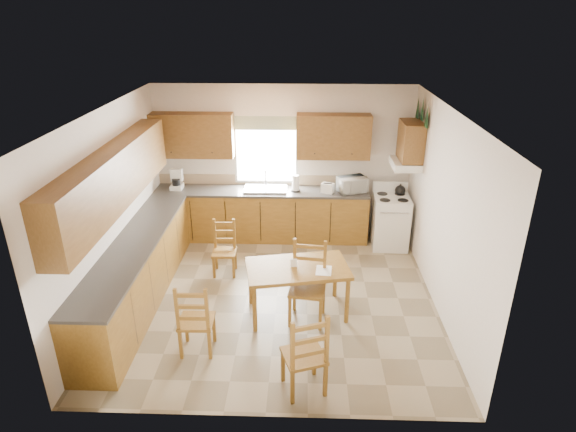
{
  "coord_description": "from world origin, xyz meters",
  "views": [
    {
      "loc": [
        0.36,
        -5.95,
        3.9
      ],
      "look_at": [
        0.15,
        0.3,
        1.15
      ],
      "focal_mm": 30.0,
      "sensor_mm": 36.0,
      "label": 1
    }
  ],
  "objects_px": {
    "chair_near_right": "(304,351)",
    "chair_far_right": "(307,285)",
    "dining_table": "(297,290)",
    "stove": "(390,222)",
    "microwave": "(352,184)",
    "chair_near_left": "(196,317)",
    "chair_far_left": "(224,249)"
  },
  "relations": [
    {
      "from": "chair_near_right",
      "to": "chair_far_right",
      "type": "xyz_separation_m",
      "value": [
        0.04,
        1.27,
        0.04
      ]
    },
    {
      "from": "stove",
      "to": "dining_table",
      "type": "bearing_deg",
      "value": -125.26
    },
    {
      "from": "stove",
      "to": "chair_near_left",
      "type": "distance_m",
      "value": 4.03
    },
    {
      "from": "stove",
      "to": "chair_near_right",
      "type": "xyz_separation_m",
      "value": [
        -1.49,
        -3.52,
        0.07
      ]
    },
    {
      "from": "microwave",
      "to": "chair_near_left",
      "type": "height_order",
      "value": "microwave"
    },
    {
      "from": "microwave",
      "to": "chair_near_right",
      "type": "height_order",
      "value": "microwave"
    },
    {
      "from": "microwave",
      "to": "chair_far_left",
      "type": "bearing_deg",
      "value": -169.87
    },
    {
      "from": "stove",
      "to": "chair_far_right",
      "type": "height_order",
      "value": "chair_far_right"
    },
    {
      "from": "dining_table",
      "to": "chair_near_right",
      "type": "xyz_separation_m",
      "value": [
        0.09,
        -1.44,
        0.15
      ]
    },
    {
      "from": "dining_table",
      "to": "chair_near_right",
      "type": "distance_m",
      "value": 1.45
    },
    {
      "from": "chair_near_left",
      "to": "chair_far_left",
      "type": "distance_m",
      "value": 1.85
    },
    {
      "from": "dining_table",
      "to": "chair_near_left",
      "type": "bearing_deg",
      "value": -156.2
    },
    {
      "from": "chair_near_right",
      "to": "chair_far_right",
      "type": "height_order",
      "value": "chair_far_right"
    },
    {
      "from": "microwave",
      "to": "dining_table",
      "type": "xyz_separation_m",
      "value": [
        -0.91,
        -2.31,
        -0.69
      ]
    },
    {
      "from": "chair_near_right",
      "to": "stove",
      "type": "bearing_deg",
      "value": -131.82
    },
    {
      "from": "chair_near_left",
      "to": "chair_far_right",
      "type": "distance_m",
      "value": 1.49
    },
    {
      "from": "stove",
      "to": "microwave",
      "type": "bearing_deg",
      "value": 163.61
    },
    {
      "from": "chair_near_left",
      "to": "chair_far_left",
      "type": "xyz_separation_m",
      "value": [
        0.05,
        1.85,
        -0.05
      ]
    },
    {
      "from": "microwave",
      "to": "dining_table",
      "type": "distance_m",
      "value": 2.57
    },
    {
      "from": "stove",
      "to": "microwave",
      "type": "height_order",
      "value": "microwave"
    },
    {
      "from": "chair_near_right",
      "to": "chair_far_left",
      "type": "height_order",
      "value": "chair_near_right"
    },
    {
      "from": "chair_near_left",
      "to": "stove",
      "type": "bearing_deg",
      "value": -134.74
    },
    {
      "from": "microwave",
      "to": "chair_near_left",
      "type": "relative_size",
      "value": 0.46
    },
    {
      "from": "stove",
      "to": "chair_near_right",
      "type": "height_order",
      "value": "chair_near_right"
    },
    {
      "from": "stove",
      "to": "chair_far_right",
      "type": "xyz_separation_m",
      "value": [
        -1.45,
        -2.25,
        0.1
      ]
    },
    {
      "from": "microwave",
      "to": "chair_near_left",
      "type": "bearing_deg",
      "value": -145.67
    },
    {
      "from": "dining_table",
      "to": "chair_near_right",
      "type": "height_order",
      "value": "chair_near_right"
    },
    {
      "from": "microwave",
      "to": "chair_near_right",
      "type": "distance_m",
      "value": 3.87
    },
    {
      "from": "microwave",
      "to": "chair_near_left",
      "type": "distance_m",
      "value": 3.82
    },
    {
      "from": "chair_near_right",
      "to": "chair_far_right",
      "type": "relative_size",
      "value": 0.94
    },
    {
      "from": "stove",
      "to": "chair_near_right",
      "type": "relative_size",
      "value": 0.87
    },
    {
      "from": "chair_far_left",
      "to": "chair_far_right",
      "type": "relative_size",
      "value": 0.79
    }
  ]
}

